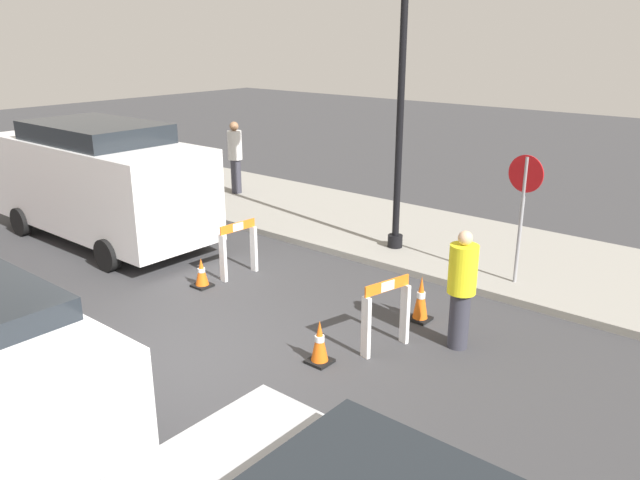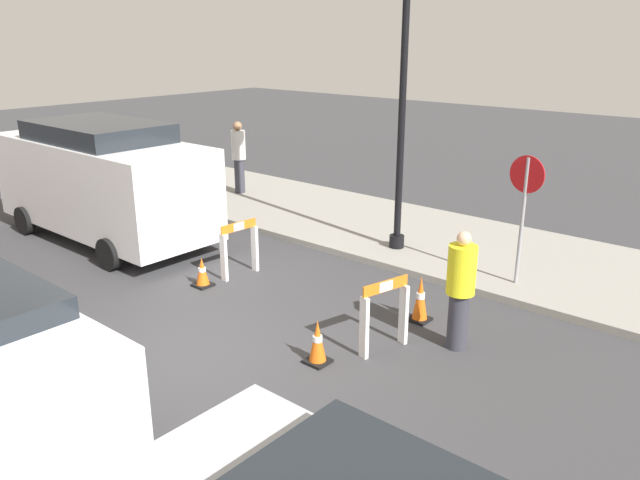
{
  "view_description": "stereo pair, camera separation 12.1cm",
  "coord_description": "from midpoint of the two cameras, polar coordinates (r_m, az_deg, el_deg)",
  "views": [
    {
      "loc": [
        5.96,
        -4.34,
        4.09
      ],
      "look_at": [
        0.05,
        2.75,
        1.0
      ],
      "focal_mm": 35.0,
      "sensor_mm": 36.0,
      "label": 1
    },
    {
      "loc": [
        6.05,
        -4.27,
        4.09
      ],
      "look_at": [
        0.05,
        2.75,
        1.0
      ],
      "focal_mm": 35.0,
      "sensor_mm": 36.0,
      "label": 2
    }
  ],
  "objects": [
    {
      "name": "ground_plane",
      "position": [
        8.44,
        -12.29,
        -10.94
      ],
      "size": [
        60.0,
        60.0,
        0.0
      ],
      "primitive_type": "plane",
      "color": "#38383A"
    },
    {
      "name": "sidewalk_slab",
      "position": [
        12.91,
        10.67,
        -0.01
      ],
      "size": [
        18.0,
        3.78,
        0.12
      ],
      "color": "gray",
      "rests_on": "ground_plane"
    },
    {
      "name": "streetlamp_post",
      "position": [
        11.52,
        8.13,
        18.45
      ],
      "size": [
        0.44,
        0.44,
        6.31
      ],
      "color": "black",
      "rests_on": "sidewalk_slab"
    },
    {
      "name": "stop_sign",
      "position": [
        10.48,
        18.5,
        3.56
      ],
      "size": [
        0.6,
        0.09,
        2.14
      ],
      "rotation": [
        0.0,
        0.0,
        3.02
      ],
      "color": "gray",
      "rests_on": "sidewalk_slab"
    },
    {
      "name": "barricade_0",
      "position": [
        10.94,
        -7.06,
        -0.67
      ],
      "size": [
        0.18,
        0.75,
        0.98
      ],
      "rotation": [
        0.0,
        0.0,
        4.64
      ],
      "color": "white",
      "rests_on": "ground_plane"
    },
    {
      "name": "barricade_1",
      "position": [
        8.38,
        6.34,
        -6.71
      ],
      "size": [
        0.31,
        0.77,
        1.01
      ],
      "rotation": [
        0.0,
        0.0,
        7.62
      ],
      "color": "white",
      "rests_on": "ground_plane"
    },
    {
      "name": "traffic_cone_0",
      "position": [
        9.36,
        9.53,
        -5.39
      ],
      "size": [
        0.3,
        0.3,
        0.7
      ],
      "color": "black",
      "rests_on": "ground_plane"
    },
    {
      "name": "traffic_cone_1",
      "position": [
        10.67,
        -10.4,
        -2.95
      ],
      "size": [
        0.3,
        0.3,
        0.51
      ],
      "color": "black",
      "rests_on": "ground_plane"
    },
    {
      "name": "traffic_cone_2",
      "position": [
        8.13,
        0.21,
        -9.37
      ],
      "size": [
        0.3,
        0.3,
        0.6
      ],
      "color": "black",
      "rests_on": "ground_plane"
    },
    {
      "name": "person_worker",
      "position": [
        8.47,
        13.11,
        -4.25
      ],
      "size": [
        0.44,
        0.44,
        1.66
      ],
      "rotation": [
        0.0,
        0.0,
        -2.95
      ],
      "color": "#33333D",
      "rests_on": "ground_plane"
    },
    {
      "name": "person_pedestrian",
      "position": [
        16.17,
        -7.23,
        7.74
      ],
      "size": [
        0.46,
        0.46,
        1.83
      ],
      "rotation": [
        0.0,
        0.0,
        2.79
      ],
      "color": "#33333D",
      "rests_on": "sidewalk_slab"
    },
    {
      "name": "work_van",
      "position": [
        13.35,
        -19.0,
        5.5
      ],
      "size": [
        5.22,
        2.14,
        2.41
      ],
      "color": "white",
      "rests_on": "ground_plane"
    }
  ]
}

